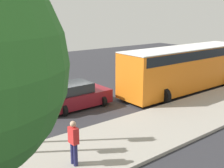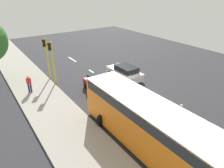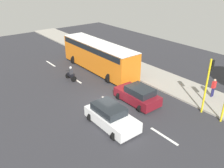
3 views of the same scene
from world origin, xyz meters
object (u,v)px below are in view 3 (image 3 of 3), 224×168
object	(u,v)px
city_bus	(98,54)
pedestrian_near_signal	(214,87)
motorcycle	(71,74)
car_white	(111,117)
traffic_light_midblock	(208,79)
car_maroon	(138,95)

from	to	relation	value
city_bus	pedestrian_near_signal	bearing A→B (deg)	-70.79
city_bus	motorcycle	distance (m)	4.11
car_white	pedestrian_near_signal	bearing A→B (deg)	-13.54
pedestrian_near_signal	car_white	bearing A→B (deg)	166.46
car_white	city_bus	xyz separation A→B (m)	(5.52, 9.40, 1.13)
car_white	traffic_light_midblock	world-z (taller)	traffic_light_midblock
car_maroon	traffic_light_midblock	size ratio (longest dim) A/B	0.90
traffic_light_midblock	pedestrian_near_signal	bearing A→B (deg)	16.57
car_maroon	traffic_light_midblock	world-z (taller)	traffic_light_midblock
pedestrian_near_signal	traffic_light_midblock	world-z (taller)	traffic_light_midblock
city_bus	motorcycle	world-z (taller)	city_bus
motorcycle	pedestrian_near_signal	world-z (taller)	pedestrian_near_signal
car_maroon	motorcycle	distance (m)	7.96
city_bus	pedestrian_near_signal	xyz separation A→B (m)	(4.08, -11.71, -0.79)
city_bus	pedestrian_near_signal	world-z (taller)	city_bus
car_white	pedestrian_near_signal	size ratio (longest dim) A/B	2.57
traffic_light_midblock	car_white	bearing A→B (deg)	155.54
car_white	traffic_light_midblock	size ratio (longest dim) A/B	0.96
car_maroon	pedestrian_near_signal	bearing A→B (deg)	-31.17
city_bus	traffic_light_midblock	world-z (taller)	traffic_light_midblock
motorcycle	city_bus	bearing A→B (deg)	8.06
traffic_light_midblock	motorcycle	bearing A→B (deg)	113.66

